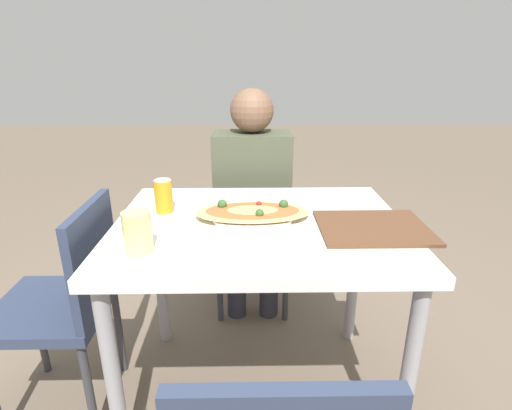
# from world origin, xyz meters

# --- Properties ---
(ground_plane) EXTENTS (14.00, 14.00, 0.00)m
(ground_plane) POSITION_xyz_m (0.00, 0.00, 0.00)
(ground_plane) COLOR #6B5B4C
(dining_table) EXTENTS (1.02, 0.78, 0.76)m
(dining_table) POSITION_xyz_m (0.00, 0.00, 0.67)
(dining_table) COLOR white
(dining_table) RESTS_ON ground_plane
(chair_far_seated) EXTENTS (0.40, 0.40, 0.84)m
(chair_far_seated) POSITION_xyz_m (-0.02, 0.72, 0.49)
(chair_far_seated) COLOR #2D3851
(chair_far_seated) RESTS_ON ground_plane
(chair_side_left) EXTENTS (0.40, 0.40, 0.84)m
(chair_side_left) POSITION_xyz_m (-0.70, -0.04, 0.49)
(chair_side_left) COLOR #2D3851
(chair_side_left) RESTS_ON ground_plane
(person_seated) EXTENTS (0.38, 0.25, 1.18)m
(person_seated) POSITION_xyz_m (-0.02, 0.61, 0.69)
(person_seated) COLOR #2D2D38
(person_seated) RESTS_ON ground_plane
(pizza_main) EXTENTS (0.41, 0.29, 0.06)m
(pizza_main) POSITION_xyz_m (-0.02, 0.03, 0.78)
(pizza_main) COLOR white
(pizza_main) RESTS_ON dining_table
(soda_can) EXTENTS (0.07, 0.07, 0.12)m
(soda_can) POSITION_xyz_m (-0.35, 0.11, 0.83)
(soda_can) COLOR orange
(soda_can) RESTS_ON dining_table
(drink_glass) EXTENTS (0.08, 0.08, 0.13)m
(drink_glass) POSITION_xyz_m (-0.36, -0.22, 0.83)
(drink_glass) COLOR #E0DB7F
(drink_glass) RESTS_ON dining_table
(serving_tray) EXTENTS (0.36, 0.30, 0.01)m
(serving_tray) POSITION_xyz_m (0.38, -0.07, 0.77)
(serving_tray) COLOR brown
(serving_tray) RESTS_ON dining_table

